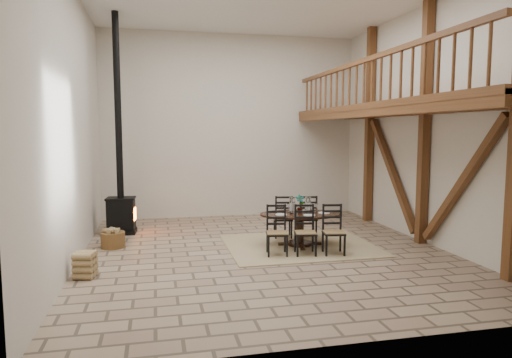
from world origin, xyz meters
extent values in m
plane|color=#9B8367|center=(0.00, 0.00, 0.00)|extent=(8.00, 8.00, 0.00)
cube|color=beige|center=(0.00, 4.00, 2.50)|extent=(7.00, 0.02, 5.00)
cube|color=beige|center=(0.00, -4.00, 2.50)|extent=(7.00, 0.02, 5.00)
cube|color=beige|center=(-3.50, 0.00, 2.50)|extent=(0.02, 8.00, 5.00)
cube|color=beige|center=(3.50, 0.00, 2.50)|extent=(0.02, 8.00, 5.00)
cube|color=brown|center=(3.38, 0.00, 2.50)|extent=(0.18, 0.18, 5.00)
cube|color=brown|center=(3.38, 2.50, 2.50)|extent=(0.18, 0.18, 5.00)
cube|color=brown|center=(3.38, -1.25, 1.40)|extent=(0.14, 2.16, 2.54)
cube|color=brown|center=(3.38, 1.25, 1.40)|extent=(0.14, 2.16, 2.54)
cube|color=brown|center=(3.38, 0.00, 2.80)|extent=(0.20, 7.80, 0.20)
cube|color=brown|center=(2.70, 0.00, 2.85)|extent=(1.60, 7.80, 0.12)
cube|color=brown|center=(2.00, 0.00, 2.75)|extent=(0.18, 7.80, 0.22)
cube|color=brown|center=(2.00, 0.00, 3.75)|extent=(0.09, 7.60, 0.09)
cube|color=brown|center=(2.00, 0.00, 3.33)|extent=(0.06, 7.60, 0.86)
cube|color=tan|center=(0.80, 0.31, 0.01)|extent=(3.00, 2.50, 0.02)
ellipsoid|color=black|center=(0.80, 0.31, 0.66)|extent=(1.79, 1.26, 0.04)
cylinder|color=black|center=(0.80, 0.31, 0.32)|extent=(0.16, 0.16, 0.60)
cylinder|color=black|center=(0.80, 0.31, 0.05)|extent=(0.51, 0.51, 0.06)
cube|color=#997B46|center=(0.14, -0.32, 0.44)|extent=(0.46, 0.44, 0.04)
cube|color=black|center=(0.14, -0.32, 0.21)|extent=(0.44, 0.44, 0.42)
cube|color=black|center=(0.17, -0.15, 0.69)|extent=(0.35, 0.09, 0.54)
cube|color=#997B46|center=(0.68, -0.41, 0.44)|extent=(0.46, 0.44, 0.04)
cube|color=black|center=(0.68, -0.41, 0.21)|extent=(0.44, 0.44, 0.42)
cube|color=black|center=(0.70, -0.24, 0.69)|extent=(0.35, 0.09, 0.54)
cube|color=#997B46|center=(1.21, -0.50, 0.44)|extent=(0.46, 0.44, 0.04)
cube|color=black|center=(1.21, -0.50, 0.21)|extent=(0.44, 0.44, 0.42)
cube|color=black|center=(1.24, -0.33, 0.69)|extent=(0.35, 0.09, 0.54)
cube|color=#997B46|center=(0.65, 1.07, 0.44)|extent=(0.46, 0.44, 0.04)
cube|color=black|center=(0.65, 1.07, 0.21)|extent=(0.44, 0.44, 0.42)
cube|color=black|center=(0.62, 0.90, 0.69)|extent=(0.35, 0.09, 0.54)
cube|color=#997B46|center=(1.18, 0.98, 0.44)|extent=(0.46, 0.44, 0.04)
cube|color=black|center=(1.18, 0.98, 0.21)|extent=(0.44, 0.44, 0.42)
cube|color=black|center=(1.15, 0.81, 0.69)|extent=(0.35, 0.09, 0.54)
cube|color=white|center=(0.80, 0.31, 0.69)|extent=(1.36, 0.84, 0.01)
cube|color=white|center=(0.80, 0.31, 0.77)|extent=(0.85, 0.40, 0.18)
cylinder|color=white|center=(0.63, 0.33, 0.85)|extent=(0.12, 0.12, 0.34)
cylinder|color=white|center=(0.96, 0.28, 0.85)|extent=(0.12, 0.12, 0.34)
cylinder|color=white|center=(0.63, 0.33, 0.76)|extent=(0.06, 0.06, 0.16)
cylinder|color=white|center=(0.96, 0.28, 0.76)|extent=(0.06, 0.06, 0.16)
imported|color=#4C723F|center=(0.80, 0.35, 0.87)|extent=(0.22, 0.17, 0.38)
cube|color=black|center=(-2.89, 2.29, 0.05)|extent=(0.69, 0.55, 0.10)
cube|color=black|center=(-2.89, 2.29, 0.45)|extent=(0.63, 0.49, 0.70)
cube|color=#FF590C|center=(-2.58, 2.27, 0.45)|extent=(0.04, 0.28, 0.28)
cube|color=black|center=(-2.89, 2.29, 0.82)|extent=(0.68, 0.54, 0.04)
cylinder|color=black|center=(-2.89, 2.29, 2.92)|extent=(0.15, 0.15, 4.16)
cylinder|color=brown|center=(-2.97, 0.99, 0.16)|extent=(0.48, 0.48, 0.32)
cube|color=#A08259|center=(-2.97, 0.99, 0.35)|extent=(0.26, 0.26, 0.09)
cube|color=#A08259|center=(-3.23, -0.94, 0.21)|extent=(0.38, 0.39, 0.43)
camera|label=1|loc=(-2.08, -8.52, 2.36)|focal=32.00mm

